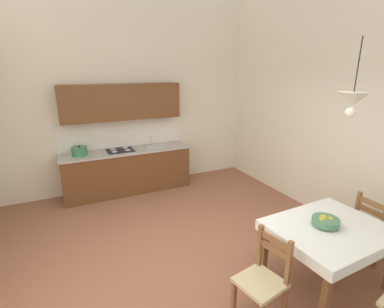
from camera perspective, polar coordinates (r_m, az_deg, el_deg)
ground_plane at (r=4.10m, az=0.81°, el=-21.59°), size 5.83×6.72×0.10m
wall_back at (r=6.18m, az=-12.38°, el=12.68°), size 5.83×0.12×4.19m
wall_right at (r=5.03m, az=29.84°, el=10.07°), size 0.12×6.72×4.19m
kitchen_cabinetry at (r=6.02m, az=-13.00°, el=0.50°), size 2.57×0.63×2.20m
dining_table at (r=3.79m, az=25.55°, el=-14.47°), size 1.35×1.11×0.75m
dining_chair_window_side at (r=4.62m, az=32.39°, el=-12.47°), size 0.43×0.43×0.93m
dining_chair_tv_side at (r=3.24m, az=13.89°, el=-23.09°), size 0.49×0.49×0.93m
fruit_bowl at (r=3.69m, az=24.97°, el=-11.99°), size 0.30×0.30×0.12m
pendant_lamp at (r=3.47m, az=29.30°, el=9.40°), size 0.32×0.32×0.80m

